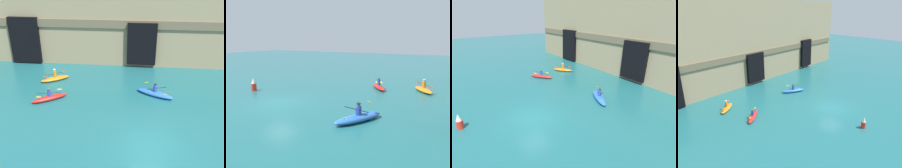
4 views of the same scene
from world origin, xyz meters
TOP-DOWN VIEW (x-y plane):
  - ground_plane at (0.00, 0.00)m, footprint 120.00×120.00m
  - cliff_bluff at (-1.08, 16.99)m, footprint 43.93×6.68m
  - kayak_orange at (-9.06, 9.11)m, footprint 2.77×2.31m
  - kayak_blue at (0.62, 6.88)m, footprint 3.37×2.32m
  - kayak_red at (-8.24, 5.10)m, footprint 2.83×2.35m
  - marker_buoy at (-1.81, -4.97)m, footprint 0.48×0.48m

SIDE VIEW (x-z plane):
  - ground_plane at x=0.00m, z-range 0.00..0.00m
  - kayak_orange at x=-9.06m, z-range -0.36..0.83m
  - kayak_red at x=-8.24m, z-range -0.30..0.79m
  - kayak_blue at x=0.62m, z-range -0.32..0.82m
  - marker_buoy at x=-1.81m, z-range -0.05..1.17m
  - cliff_bluff at x=-1.08m, z-range -0.04..12.66m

